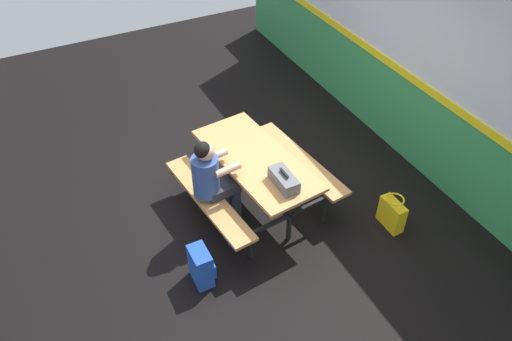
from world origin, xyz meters
The scene contains 7 objects.
ground_plane centered at (0.00, 0.00, -0.01)m, with size 10.00×10.00×0.02m, color black.
accent_backdrop centered at (0.00, 2.27, 1.25)m, with size 8.00×0.14×2.60m.
picnic_table_main centered at (0.35, 0.00, 0.57)m, with size 1.78×1.72×0.74m.
student_nearer centered at (0.38, -0.56, 0.71)m, with size 0.39×0.54×1.21m.
toolbox_grey centered at (0.88, 0.06, 0.81)m, with size 0.40×0.18×0.18m.
backpack_dark centered at (1.10, -1.02, 0.22)m, with size 0.30×0.22×0.44m.
tote_bag_bright centered at (1.37, 1.24, 0.19)m, with size 0.34×0.21×0.43m.
Camera 1 is at (4.33, -2.03, 4.41)m, focal length 35.78 mm.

